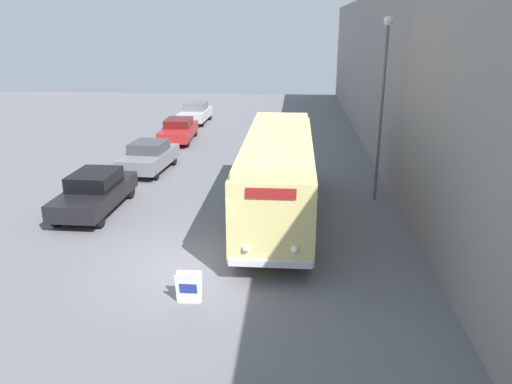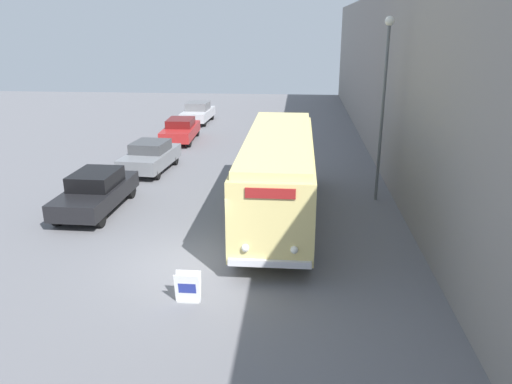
# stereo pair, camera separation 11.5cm
# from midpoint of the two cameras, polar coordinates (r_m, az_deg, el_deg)

# --- Properties ---
(ground_plane) EXTENTS (80.00, 80.00, 0.00)m
(ground_plane) POSITION_cam_midpoint_polar(r_m,az_deg,el_deg) (15.31, -7.52, -8.46)
(ground_plane) COLOR slate
(building_wall_right) EXTENTS (0.30, 60.00, 8.60)m
(building_wall_right) POSITION_cam_midpoint_polar(r_m,az_deg,el_deg) (23.85, 15.07, 11.62)
(building_wall_right) COLOR gray
(building_wall_right) RESTS_ON ground_plane
(vintage_bus) EXTENTS (2.44, 10.30, 3.18)m
(vintage_bus) POSITION_cam_midpoint_polar(r_m,az_deg,el_deg) (18.27, 2.33, 2.34)
(vintage_bus) COLOR black
(vintage_bus) RESTS_ON ground_plane
(sign_board) EXTENTS (0.66, 0.32, 0.85)m
(sign_board) POSITION_cam_midpoint_polar(r_m,az_deg,el_deg) (13.33, -7.93, -10.83)
(sign_board) COLOR gray
(sign_board) RESTS_ON ground_plane
(streetlamp) EXTENTS (0.36, 0.36, 7.24)m
(streetlamp) POSITION_cam_midpoint_polar(r_m,az_deg,el_deg) (20.43, 14.18, 11.53)
(streetlamp) COLOR #595E60
(streetlamp) RESTS_ON ground_plane
(parked_car_near) EXTENTS (1.94, 4.69, 1.55)m
(parked_car_near) POSITION_cam_midpoint_polar(r_m,az_deg,el_deg) (20.32, -18.07, 0.05)
(parked_car_near) COLOR black
(parked_car_near) RESTS_ON ground_plane
(parked_car_mid) EXTENTS (2.21, 4.22, 1.48)m
(parked_car_mid) POSITION_cam_midpoint_polar(r_m,az_deg,el_deg) (25.27, -12.27, 4.00)
(parked_car_mid) COLOR black
(parked_car_mid) RESTS_ON ground_plane
(parked_car_far) EXTENTS (1.99, 4.58, 1.40)m
(parked_car_far) POSITION_cam_midpoint_polar(r_m,az_deg,el_deg) (31.69, -8.94, 7.03)
(parked_car_far) COLOR black
(parked_car_far) RESTS_ON ground_plane
(parked_car_distant) EXTENTS (1.92, 4.25, 1.51)m
(parked_car_distant) POSITION_cam_midpoint_polar(r_m,az_deg,el_deg) (37.77, -6.99, 9.00)
(parked_car_distant) COLOR black
(parked_car_distant) RESTS_ON ground_plane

